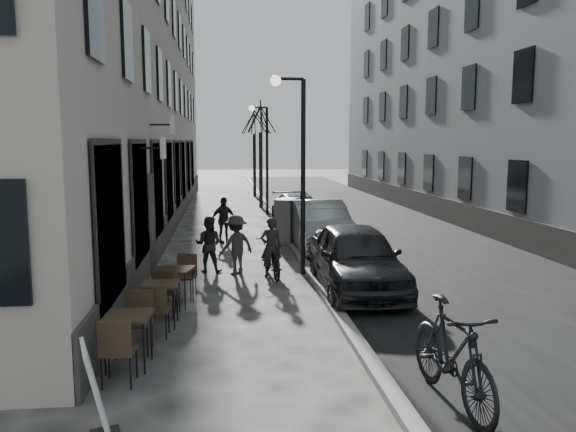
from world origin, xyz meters
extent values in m
plane|color=#363431|center=(0.00, 0.00, 0.00)|extent=(120.00, 120.00, 0.00)
cube|color=black|center=(3.85, 16.00, 0.00)|extent=(7.30, 60.00, 0.00)
cube|color=gray|center=(0.20, 16.00, 0.06)|extent=(0.25, 60.00, 0.12)
cube|color=#B0A693|center=(-6.00, 16.50, 8.00)|extent=(4.00, 35.00, 16.00)
cube|color=gray|center=(9.50, 16.50, 8.00)|extent=(4.00, 35.00, 16.00)
cylinder|color=black|center=(0.00, 6.00, 2.50)|extent=(0.12, 0.12, 5.00)
cylinder|color=black|center=(-0.35, 6.00, 5.00)|extent=(0.70, 0.08, 0.08)
sphere|color=#FFF2CC|center=(-0.70, 6.00, 4.95)|extent=(0.28, 0.28, 0.28)
cylinder|color=black|center=(0.00, 18.00, 2.50)|extent=(0.12, 0.12, 5.00)
cylinder|color=black|center=(-0.35, 18.00, 5.00)|extent=(0.70, 0.08, 0.08)
sphere|color=#FFF2CC|center=(-0.70, 18.00, 4.95)|extent=(0.28, 0.28, 0.28)
cylinder|color=black|center=(-0.10, 21.00, 1.95)|extent=(0.20, 0.20, 3.90)
cylinder|color=black|center=(-0.10, 27.00, 1.95)|extent=(0.20, 0.20, 3.90)
cube|color=#322416|center=(-3.51, 0.25, 0.82)|extent=(0.73, 0.73, 0.04)
cylinder|color=black|center=(-3.81, -0.02, 0.40)|extent=(0.03, 0.03, 0.80)
cylinder|color=black|center=(-3.24, -0.06, 0.40)|extent=(0.03, 0.03, 0.80)
cylinder|color=black|center=(-3.78, 0.55, 0.40)|extent=(0.03, 0.03, 0.80)
cylinder|color=black|center=(-3.20, 0.52, 0.40)|extent=(0.03, 0.03, 0.80)
cube|color=#322416|center=(-3.24, 2.17, 0.80)|extent=(0.68, 0.68, 0.04)
cylinder|color=black|center=(-3.53, 1.90, 0.39)|extent=(0.03, 0.03, 0.78)
cylinder|color=black|center=(-2.96, 1.89, 0.39)|extent=(0.03, 0.03, 0.78)
cylinder|color=black|center=(-3.51, 2.46, 0.39)|extent=(0.03, 0.03, 0.78)
cylinder|color=black|center=(-2.95, 2.45, 0.39)|extent=(0.03, 0.03, 0.78)
cube|color=#322416|center=(-3.05, 3.43, 0.79)|extent=(0.80, 0.80, 0.04)
cylinder|color=black|center=(-3.39, 3.23, 0.39)|extent=(0.03, 0.03, 0.77)
cylinder|color=black|center=(-2.85, 3.10, 0.39)|extent=(0.03, 0.03, 0.77)
cylinder|color=black|center=(-3.26, 3.77, 0.39)|extent=(0.03, 0.03, 0.77)
cylinder|color=black|center=(-2.72, 3.64, 0.39)|extent=(0.03, 0.03, 0.77)
cube|color=silver|center=(-3.49, -2.00, 0.61)|extent=(0.47, 0.75, 1.16)
cube|color=#59595C|center=(0.07, 10.34, 0.77)|extent=(0.94, 1.17, 1.55)
imported|color=black|center=(-0.85, 5.81, 0.47)|extent=(0.85, 1.85, 0.94)
imported|color=black|center=(-0.85, 5.81, 0.77)|extent=(0.60, 0.44, 1.54)
imported|color=black|center=(-2.45, 6.50, 0.75)|extent=(0.84, 0.72, 1.49)
imported|color=#2C2926|center=(-1.73, 6.17, 0.78)|extent=(1.16, 1.02, 1.56)
imported|color=black|center=(-2.06, 10.80, 0.79)|extent=(1.00, 0.72, 1.58)
imported|color=black|center=(1.01, 4.28, 0.77)|extent=(1.90, 4.56, 1.54)
imported|color=gray|center=(1.00, 9.39, 0.77)|extent=(1.82, 4.76, 1.55)
imported|color=#3F404A|center=(1.00, 14.44, 0.64)|extent=(2.06, 4.51, 1.28)
imported|color=black|center=(0.92, -1.50, 0.69)|extent=(0.81, 2.34, 1.38)
camera|label=1|loc=(-2.02, -8.24, 3.46)|focal=35.00mm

